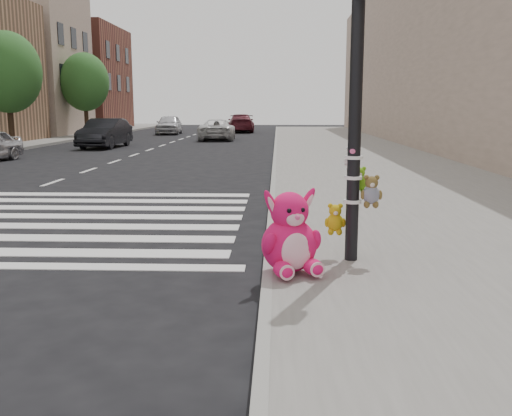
# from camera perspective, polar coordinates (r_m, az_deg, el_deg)

# --- Properties ---
(ground) EXTENTS (120.00, 120.00, 0.00)m
(ground) POSITION_cam_1_polar(r_m,az_deg,el_deg) (5.89, -14.58, -10.68)
(ground) COLOR black
(ground) RESTS_ON ground
(sidewalk_near) EXTENTS (7.00, 80.00, 0.14)m
(sidewalk_near) POSITION_cam_1_polar(r_m,az_deg,el_deg) (15.75, 14.41, 2.55)
(sidewalk_near) COLOR slate
(sidewalk_near) RESTS_ON ground
(curb_edge) EXTENTS (0.12, 80.00, 0.15)m
(curb_edge) POSITION_cam_1_polar(r_m,az_deg,el_deg) (15.40, 1.75, 2.69)
(curb_edge) COLOR gray
(curb_edge) RESTS_ON ground
(bld_far_d) EXTENTS (6.00, 8.00, 10.00)m
(bld_far_d) POSITION_cam_1_polar(r_m,az_deg,el_deg) (43.87, -21.46, 13.29)
(bld_far_d) COLOR tan
(bld_far_d) RESTS_ON ground
(bld_far_e) EXTENTS (6.00, 10.00, 9.00)m
(bld_far_e) POSITION_cam_1_polar(r_m,az_deg,el_deg) (54.12, -16.71, 12.29)
(bld_far_e) COLOR brown
(bld_far_e) RESTS_ON ground
(bld_near) EXTENTS (5.00, 60.00, 10.00)m
(bld_near) POSITION_cam_1_polar(r_m,az_deg,el_deg) (26.93, 22.19, 15.67)
(bld_near) COLOR tan
(bld_near) RESTS_ON ground
(signal_pole) EXTENTS (0.70, 0.48, 4.00)m
(signal_pole) POSITION_cam_1_polar(r_m,az_deg,el_deg) (7.15, 9.89, 7.60)
(signal_pole) COLOR black
(signal_pole) RESTS_ON sidewalk_near
(tree_far_b) EXTENTS (3.20, 3.20, 5.44)m
(tree_far_b) POSITION_cam_1_polar(r_m,az_deg,el_deg) (30.19, -23.62, 12.32)
(tree_far_b) COLOR #382619
(tree_far_b) RESTS_ON sidewalk_far
(tree_far_c) EXTENTS (3.20, 3.20, 5.44)m
(tree_far_c) POSITION_cam_1_polar(r_m,az_deg,el_deg) (40.40, -16.76, 11.96)
(tree_far_c) COLOR #382619
(tree_far_c) RESTS_ON sidewalk_far
(pink_bunny) EXTENTS (0.83, 0.90, 1.01)m
(pink_bunny) POSITION_cam_1_polar(r_m,az_deg,el_deg) (6.63, 3.44, -3.04)
(pink_bunny) COLOR #F11463
(pink_bunny) RESTS_ON sidewalk_near
(red_teddy) EXTENTS (0.12, 0.09, 0.18)m
(red_teddy) POSITION_cam_1_polar(r_m,az_deg,el_deg) (7.51, 3.19, -4.00)
(red_teddy) COLOR #B63712
(red_teddy) RESTS_ON sidewalk_near
(car_dark_far) EXTENTS (1.73, 4.49, 1.46)m
(car_dark_far) POSITION_cam_1_polar(r_m,az_deg,el_deg) (29.99, -14.86, 7.25)
(car_dark_far) COLOR black
(car_dark_far) RESTS_ON ground
(car_white_near) EXTENTS (2.31, 4.67, 1.27)m
(car_white_near) POSITION_cam_1_polar(r_m,az_deg,el_deg) (35.80, -3.90, 7.82)
(car_white_near) COLOR silver
(car_white_near) RESTS_ON ground
(car_maroon_near) EXTENTS (2.47, 5.15, 1.45)m
(car_maroon_near) POSITION_cam_1_polar(r_m,az_deg,el_deg) (46.50, -1.53, 8.48)
(car_maroon_near) COLOR #551822
(car_maroon_near) RESTS_ON ground
(car_silver_deep) EXTENTS (2.00, 4.37, 1.45)m
(car_silver_deep) POSITION_cam_1_polar(r_m,az_deg,el_deg) (43.68, -8.68, 8.26)
(car_silver_deep) COLOR silver
(car_silver_deep) RESTS_ON ground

